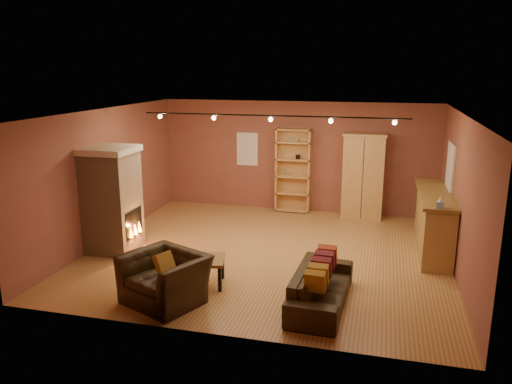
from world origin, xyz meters
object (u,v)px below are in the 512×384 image
(armoire, at_px, (363,176))
(armchair, at_px, (165,271))
(bookcase, at_px, (294,170))
(bar_counter, at_px, (434,222))
(loveseat, at_px, (321,280))
(fireplace, at_px, (112,200))
(coffee_table, at_px, (206,262))

(armoire, height_order, armchair, armoire)
(bookcase, xyz_separation_m, armchair, (-1.02, -5.62, -0.56))
(bar_counter, relative_size, armchair, 1.82)
(bar_counter, bearing_deg, loveseat, -123.10)
(bookcase, relative_size, armchair, 1.52)
(fireplace, bearing_deg, loveseat, -17.49)
(bookcase, bearing_deg, coffee_table, -97.33)
(fireplace, relative_size, bookcase, 0.99)
(loveseat, height_order, armchair, armchair)
(armoire, xyz_separation_m, bar_counter, (1.50, -2.07, -0.43))
(armoire, relative_size, loveseat, 1.05)
(bar_counter, relative_size, coffee_table, 3.37)
(armchair, bearing_deg, fireplace, 159.87)
(bar_counter, distance_m, coffee_table, 4.70)
(fireplace, height_order, armchair, fireplace)
(coffee_table, bearing_deg, armchair, -117.84)
(bookcase, xyz_separation_m, loveseat, (1.37, -5.11, -0.69))
(bookcase, distance_m, armchair, 5.74)
(loveseat, relative_size, coffee_table, 2.63)
(fireplace, distance_m, armoire, 5.94)
(loveseat, bearing_deg, bookcase, 17.63)
(bar_counter, bearing_deg, armoire, 126.05)
(armchair, bearing_deg, bar_counter, 62.17)
(coffee_table, bearing_deg, fireplace, 154.48)
(bar_counter, distance_m, loveseat, 3.46)
(bar_counter, height_order, coffee_table, bar_counter)
(armchair, bearing_deg, bookcase, 103.35)
(bookcase, height_order, loveseat, bookcase)
(fireplace, height_order, bookcase, bookcase)
(fireplace, distance_m, bookcase, 4.78)
(loveseat, bearing_deg, fireplace, 75.15)
(bar_counter, distance_m, armchair, 5.47)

